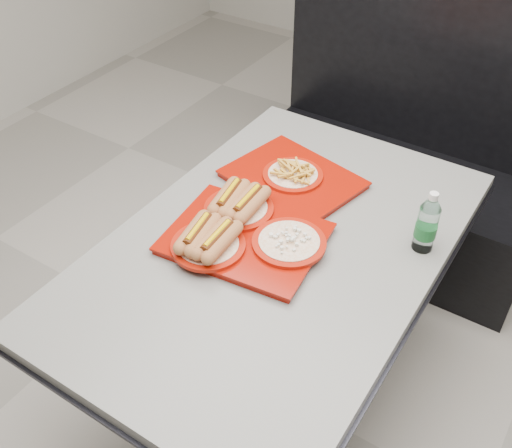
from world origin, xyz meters
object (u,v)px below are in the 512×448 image
Objects in this scene: tray_far at (293,176)px; tray_near at (240,230)px; booth_bench at (400,165)px; water_bottle at (427,225)px; diner_table at (276,282)px.

tray_near is at bearing -87.43° from tray_far.
water_bottle is at bearing -67.04° from booth_bench.
tray_near is at bearing -95.10° from booth_bench.
diner_table is at bearing -90.00° from booth_bench.
diner_table is 1.05× the size of booth_bench.
tray_near is (-0.10, -1.14, 0.38)m from booth_bench.
booth_bench is at bearing 112.96° from water_bottle.
tray_near is 2.41× the size of water_bottle.
water_bottle is at bearing 30.47° from diner_table.
booth_bench is 1.21m from tray_near.
tray_near is (-0.10, -0.04, 0.20)m from diner_table.
tray_near is at bearing -150.89° from water_bottle.
diner_table is 2.93× the size of tray_near.
tray_far is at bearing 92.57° from tray_near.
tray_far is (-0.12, 0.29, 0.19)m from diner_table.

